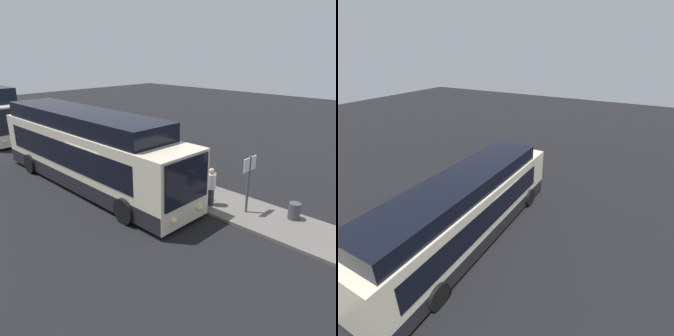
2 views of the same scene
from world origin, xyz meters
The scene contains 8 objects.
ground centered at (0.00, 0.00, 0.00)m, with size 80.00×80.00×0.00m, color black.
platform centered at (0.00, 2.83, 0.06)m, with size 20.00×2.45×0.12m.
bus_lead centered at (-1.60, 0.19, 1.63)m, with size 12.44×2.86×3.60m.
passenger_boarding centered at (4.21, 2.24, 0.99)m, with size 0.50×0.50×1.62m.
passenger_waiting centered at (-0.47, 1.99, 1.04)m, with size 0.70×0.58×1.72m.
suitcase centered at (3.72, 2.50, 0.41)m, with size 0.42×0.23×0.80m.
sign_post centered at (5.64, 2.70, 1.67)m, with size 0.10×0.84×2.35m.
trash_bin centered at (7.26, 3.48, 0.45)m, with size 0.44×0.44×0.65m.
Camera 1 is at (11.57, -7.94, 6.19)m, focal length 35.00 mm.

